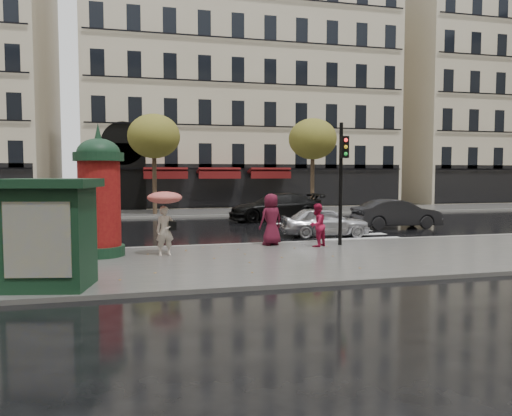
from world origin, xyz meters
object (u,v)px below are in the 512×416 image
object	(u,v)px
woman_umbrella	(165,212)
morris_column	(99,193)
car_darkgrey	(396,214)
car_black	(276,207)
newsstand	(50,232)
woman_red	(317,225)
traffic_light	(342,171)
man_burgundy	(271,219)
car_silver	(325,222)
car_white	(16,220)

from	to	relation	value
woman_umbrella	morris_column	bearing A→B (deg)	166.92
car_darkgrey	car_black	bearing A→B (deg)	44.13
newsstand	car_black	world-z (taller)	newsstand
woman_red	morris_column	bearing A→B (deg)	-34.22
traffic_light	car_black	distance (m)	11.12
man_burgundy	car_darkgrey	xyz separation A→B (m)	(8.02, 4.92, -0.35)
man_burgundy	woman_umbrella	bearing A→B (deg)	0.41
woman_red	car_silver	bearing A→B (deg)	-151.83
woman_umbrella	traffic_light	bearing A→B (deg)	6.63
woman_umbrella	car_white	bearing A→B (deg)	131.40
morris_column	car_white	distance (m)	7.24
car_white	car_darkgrey	bearing A→B (deg)	-82.78
traffic_light	woman_umbrella	bearing A→B (deg)	-173.37
car_white	car_silver	bearing A→B (deg)	-92.74
woman_red	car_white	world-z (taller)	woman_red
woman_red	newsstand	xyz separation A→B (m)	(-8.41, -4.60, 0.53)
woman_umbrella	morris_column	world-z (taller)	morris_column
car_silver	man_burgundy	bearing A→B (deg)	135.04
woman_umbrella	woman_red	world-z (taller)	woman_umbrella
morris_column	car_white	size ratio (longest dim) A/B	0.74
car_white	newsstand	bearing A→B (deg)	-157.02
newsstand	car_black	bearing A→B (deg)	57.12
morris_column	car_black	bearing A→B (deg)	50.49
woman_red	traffic_light	distance (m)	2.21
morris_column	traffic_light	size ratio (longest dim) A/B	0.94
woman_umbrella	car_silver	world-z (taller)	woman_umbrella
woman_umbrella	woman_red	bearing A→B (deg)	6.66
car_white	woman_red	bearing A→B (deg)	-109.86
car_darkgrey	car_white	bearing A→B (deg)	91.24
car_silver	car_darkgrey	xyz separation A→B (m)	(4.80, 2.24, 0.07)
car_white	car_black	bearing A→B (deg)	-60.62
woman_red	car_darkgrey	size ratio (longest dim) A/B	0.35
car_darkgrey	car_black	distance (m)	7.17
man_burgundy	car_white	xyz separation A→B (m)	(-9.75, 5.09, -0.28)
woman_red	morris_column	distance (m)	7.64
man_burgundy	car_black	bearing A→B (deg)	-126.85
woman_umbrella	car_silver	size ratio (longest dim) A/B	0.56
morris_column	car_silver	size ratio (longest dim) A/B	1.10
traffic_light	car_silver	world-z (taller)	traffic_light
woman_red	man_burgundy	size ratio (longest dim) A/B	0.82
man_burgundy	car_white	distance (m)	11.01
woman_red	car_black	bearing A→B (deg)	-134.23
man_burgundy	newsstand	world-z (taller)	newsstand
woman_umbrella	car_darkgrey	size ratio (longest dim) A/B	0.49
morris_column	car_black	world-z (taller)	morris_column
woman_red	car_silver	world-z (taller)	woman_red
traffic_light	car_darkgrey	size ratio (longest dim) A/B	1.02
woman_umbrella	newsstand	bearing A→B (deg)	-126.37
woman_umbrella	newsstand	distance (m)	4.91
newsstand	woman_red	bearing A→B (deg)	28.68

